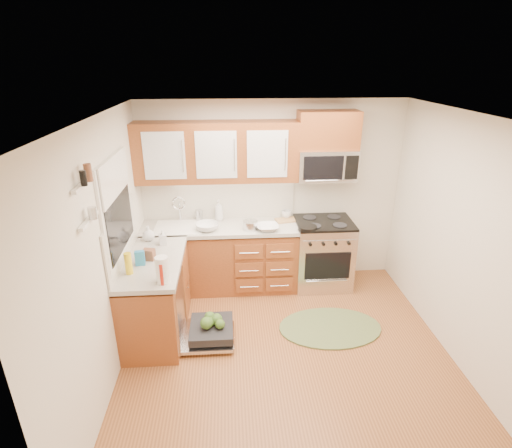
{
  "coord_description": "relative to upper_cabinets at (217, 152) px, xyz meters",
  "views": [
    {
      "loc": [
        -0.58,
        -3.42,
        2.96
      ],
      "look_at": [
        -0.28,
        0.85,
        1.18
      ],
      "focal_mm": 28.0,
      "sensor_mm": 36.0,
      "label": 1
    }
  ],
  "objects": [
    {
      "name": "wall_back",
      "position": [
        0.73,
        0.18,
        -0.62
      ],
      "size": [
        3.5,
        0.04,
        2.5
      ],
      "primitive_type": "cube",
      "color": "beige",
      "rests_on": "ground"
    },
    {
      "name": "soap_bottle_b",
      "position": [
        -0.65,
        -0.66,
        -0.86
      ],
      "size": [
        0.1,
        0.1,
        0.19
      ],
      "primitive_type": "imported",
      "rotation": [
        0.0,
        0.0,
        0.22
      ],
      "color": "#999999",
      "rests_on": "countertop_left"
    },
    {
      "name": "mustard_bottle",
      "position": [
        -0.9,
        -1.34,
        -0.83
      ],
      "size": [
        0.07,
        0.07,
        0.23
      ],
      "primitive_type": "cylinder",
      "rotation": [
        0.0,
        0.0,
        0.0
      ],
      "color": "yellow",
      "rests_on": "countertop_left"
    },
    {
      "name": "range",
      "position": [
        1.41,
        -0.15,
        -1.4
      ],
      "size": [
        0.76,
        0.64,
        0.95
      ],
      "primitive_type": null,
      "color": "silver",
      "rests_on": "ground"
    },
    {
      "name": "soap_bottle_a",
      "position": [
        -0.0,
        0.06,
        -0.8
      ],
      "size": [
        0.13,
        0.13,
        0.29
      ],
      "primitive_type": "imported",
      "rotation": [
        0.0,
        0.0,
        -0.21
      ],
      "color": "#999999",
      "rests_on": "countertop_back"
    },
    {
      "name": "cup",
      "position": [
        0.93,
        0.07,
        -0.9
      ],
      "size": [
        0.15,
        0.15,
        0.11
      ],
      "primitive_type": "imported",
      "rotation": [
        0.0,
        0.0,
        0.05
      ],
      "color": "#999999",
      "rests_on": "countertop_back"
    },
    {
      "name": "skillet",
      "position": [
        1.12,
        -0.4,
        -0.9
      ],
      "size": [
        0.31,
        0.31,
        0.05
      ],
      "primitive_type": "cylinder",
      "rotation": [
        0.0,
        0.0,
        0.35
      ],
      "color": "black",
      "rests_on": "range"
    },
    {
      "name": "wall_right",
      "position": [
        2.48,
        -1.57,
        -0.62
      ],
      "size": [
        0.04,
        3.5,
        2.5
      ],
      "primitive_type": "cube",
      "color": "beige",
      "rests_on": "ground"
    },
    {
      "name": "base_cabinet_left",
      "position": [
        -0.72,
        -1.05,
        -1.45
      ],
      "size": [
        0.6,
        1.25,
        0.85
      ],
      "primitive_type": "cube",
      "color": "brown",
      "rests_on": "ground"
    },
    {
      "name": "wooden_box",
      "position": [
        -0.75,
        -1.04,
        -0.89
      ],
      "size": [
        0.14,
        0.11,
        0.12
      ],
      "primitive_type": "cube",
      "rotation": [
        0.0,
        0.0,
        -0.23
      ],
      "color": "brown",
      "rests_on": "countertop_left"
    },
    {
      "name": "canister",
      "position": [
        -0.27,
        0.07,
        -0.88
      ],
      "size": [
        0.1,
        0.1,
        0.15
      ],
      "primitive_type": "cylinder",
      "rotation": [
        0.0,
        0.0,
        0.08
      ],
      "color": "silver",
      "rests_on": "countertop_back"
    },
    {
      "name": "rug",
      "position": [
        1.3,
        -1.17,
        -1.86
      ],
      "size": [
        1.22,
        0.79,
        0.02
      ],
      "primitive_type": null,
      "rotation": [
        0.0,
        0.0,
        -0.0
      ],
      "color": "olive",
      "rests_on": "ground"
    },
    {
      "name": "sink",
      "position": [
        -0.52,
        -0.16,
        -1.07
      ],
      "size": [
        0.62,
        0.5,
        0.26
      ],
      "primitive_type": null,
      "color": "white",
      "rests_on": "ground"
    },
    {
      "name": "dishwasher",
      "position": [
        -0.13,
        -1.27,
        -1.77
      ],
      "size": [
        0.7,
        0.6,
        0.2
      ],
      "primitive_type": null,
      "color": "silver",
      "rests_on": "ground"
    },
    {
      "name": "bowl_b",
      "position": [
        -0.15,
        -0.27,
        -0.9
      ],
      "size": [
        0.36,
        0.36,
        0.09
      ],
      "primitive_type": "imported",
      "rotation": [
        0.0,
        0.0,
        -0.26
      ],
      "color": "#999999",
      "rests_on": "countertop_back"
    },
    {
      "name": "upper_cabinets",
      "position": [
        0.0,
        0.0,
        0.0
      ],
      "size": [
        2.05,
        0.35,
        0.75
      ],
      "primitive_type": null,
      "color": "brown",
      "rests_on": "ground"
    },
    {
      "name": "shelf_lower",
      "position": [
        -0.99,
        -1.92,
        -0.12
      ],
      "size": [
        0.04,
        0.4,
        0.03
      ],
      "primitive_type": "cube",
      "color": "white",
      "rests_on": "ground"
    },
    {
      "name": "cabinet_over_mw",
      "position": [
        1.41,
        0.0,
        0.26
      ],
      "size": [
        0.76,
        0.35,
        0.47
      ],
      "primitive_type": "cube",
      "color": "brown",
      "rests_on": "ground"
    },
    {
      "name": "backsplash_left",
      "position": [
        -1.01,
        -1.05,
        -0.67
      ],
      "size": [
        0.02,
        1.25,
        0.57
      ],
      "primitive_type": "cube",
      "color": "beige",
      "rests_on": "ground"
    },
    {
      "name": "base_cabinet_back",
      "position": [
        0.0,
        -0.12,
        -1.45
      ],
      "size": [
        2.05,
        0.6,
        0.85
      ],
      "primitive_type": "cube",
      "color": "brown",
      "rests_on": "ground"
    },
    {
      "name": "paper_towel_roll",
      "position": [
        -0.52,
        -1.54,
        -0.81
      ],
      "size": [
        0.17,
        0.17,
        0.28
      ],
      "primitive_type": "cylinder",
      "rotation": [
        0.0,
        0.0,
        0.41
      ],
      "color": "white",
      "rests_on": "countertop_left"
    },
    {
      "name": "soap_bottle_c",
      "position": [
        -0.84,
        -0.54,
        -0.86
      ],
      "size": [
        0.19,
        0.19,
        0.19
      ],
      "primitive_type": "imported",
      "rotation": [
        0.0,
        0.0,
        -0.33
      ],
      "color": "#999999",
      "rests_on": "countertop_left"
    },
    {
      "name": "microwave",
      "position": [
        1.41,
        -0.02,
        -0.18
      ],
      "size": [
        0.76,
        0.38,
        0.4
      ],
      "primitive_type": null,
      "color": "silver",
      "rests_on": "ground"
    },
    {
      "name": "floor",
      "position": [
        0.73,
        -1.57,
        -1.88
      ],
      "size": [
        3.5,
        3.5,
        0.0
      ],
      "primitive_type": "plane",
      "color": "brown",
      "rests_on": "ground"
    },
    {
      "name": "stock_pot",
      "position": [
        0.41,
        -0.29,
        -0.89
      ],
      "size": [
        0.26,
        0.26,
        0.12
      ],
      "primitive_type": "cylinder",
      "rotation": [
        0.0,
        0.0,
        -0.42
      ],
      "color": "silver",
      "rests_on": "countertop_back"
    },
    {
      "name": "wall_left",
      "position": [
        -1.02,
        -1.57,
        -0.62
      ],
      "size": [
        0.04,
        3.5,
        2.5
      ],
      "primitive_type": "cube",
      "color": "beige",
      "rests_on": "ground"
    },
    {
      "name": "ceiling",
      "position": [
        0.73,
        -1.57,
        0.62
      ],
      "size": [
        3.5,
        3.5,
        0.0
      ],
      "primitive_type": "plane",
      "rotation": [
        3.14,
        0.0,
        0.0
      ],
      "color": "white",
      "rests_on": "ground"
    },
    {
      "name": "cutting_board",
      "position": [
        0.91,
        -0.02,
        -0.94
      ],
      "size": [
        0.31,
        0.23,
        0.02
      ],
      "primitive_type": "cube",
      "rotation": [
        0.0,
        0.0,
        0.21
      ],
      "color": "#AC884F",
      "rests_on": "countertop_back"
    },
    {
      "name": "shelf_upper",
      "position": [
        -0.99,
        -1.92,
        0.17
      ],
      "size": [
        0.04,
        0.4,
        0.03
      ],
      "primitive_type": "cube",
      "color": "white",
      "rests_on": "ground"
    },
    {
      "name": "bowl_a",
      "position": [
        0.62,
        -0.32,
        -0.92
      ],
      "size": [
        0.3,
        0.3,
        0.07
      ],
      "primitive_type": "imported",
      "rotation": [
        0.0,
        0.0,
        0.06
      ],
      "color": "#999999",
      "rests_on": "countertop_back"
    },
    {
      "name": "window",
      "position": [
        -1.01,
        -1.07,
        -0.32
      ],
      "size": [
        0.03,
        1.05,
        1.05
      ],
      "primitive_type": null,
      "color": "white",
      "rests_on": "ground"
    },
    {
      "name": "countertop_back",
      "position": [
        0.0,
        -0.14,
        -0.97
      ],
      "size": [
        2.07,
        0.64,
        0.05
      ],
      "primitive_type": "cube",
      "color": "#A7A399",
      "rests_on": "base_cabinet_back"
    },
    {
      "name": "blue_carton",
      "position": [
        -0.82,
        -1.16,
        -0.87
      ],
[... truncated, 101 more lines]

